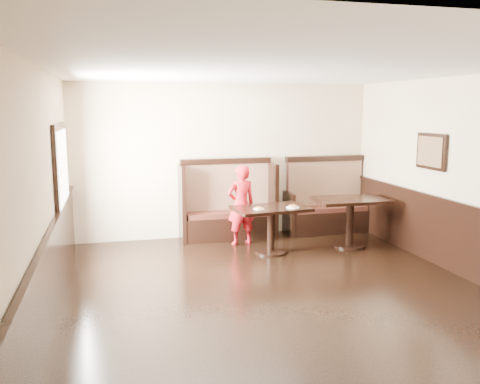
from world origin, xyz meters
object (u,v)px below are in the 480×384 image
object	(u,v)px
table_main	(271,218)
booth_neighbor	(326,207)
table_neighbor	(350,211)
child	(241,205)
booth_main	(228,209)

from	to	relation	value
table_main	booth_neighbor	bearing A→B (deg)	31.06
table_main	table_neighbor	world-z (taller)	table_neighbor
table_neighbor	child	xyz separation A→B (m)	(-1.77, 0.60, 0.07)
table_neighbor	booth_neighbor	bearing A→B (deg)	88.59
table_neighbor	child	world-z (taller)	child
booth_main	table_main	size ratio (longest dim) A/B	1.37
booth_main	booth_neighbor	bearing A→B (deg)	-0.05
table_neighbor	child	size ratio (longest dim) A/B	0.88
table_main	child	world-z (taller)	child
table_main	table_neighbor	bearing A→B (deg)	-4.63
booth_main	table_main	distance (m)	1.24
booth_main	table_neighbor	world-z (taller)	booth_main
booth_neighbor	child	distance (m)	1.91
child	table_neighbor	bearing A→B (deg)	152.12
table_neighbor	table_main	bearing A→B (deg)	-176.42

